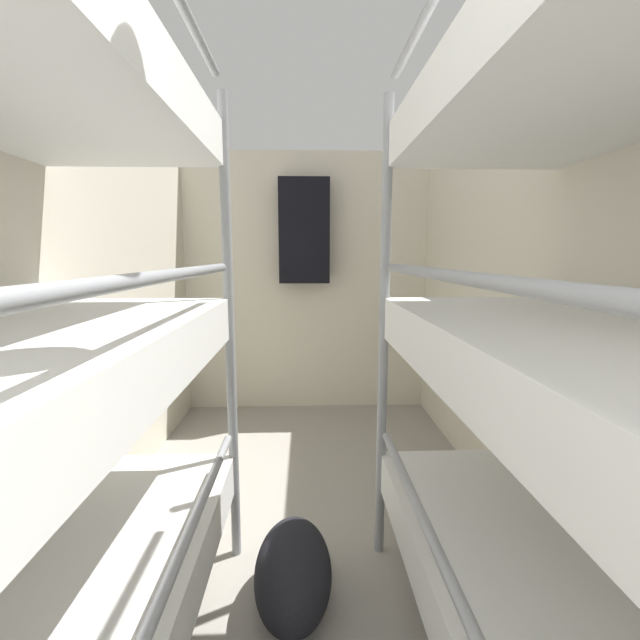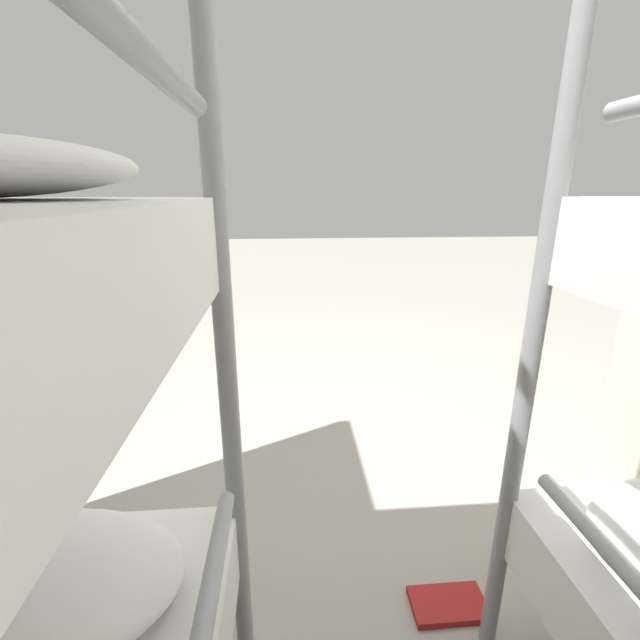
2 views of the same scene
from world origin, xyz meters
The scene contains 2 objects.
ground_plane centered at (0.00, 0.00, 0.00)m, with size 20.00×20.00×0.00m, color gray.
floor_book centered at (-0.27, 0.47, 0.01)m, with size 0.23×0.13×0.02m.
Camera 2 is at (0.21, 1.45, 1.25)m, focal length 24.00 mm.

